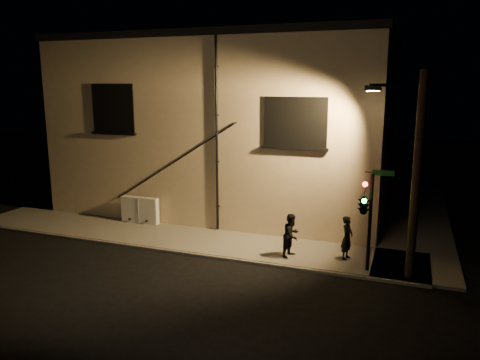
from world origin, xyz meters
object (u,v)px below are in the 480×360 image
at_px(pedestrian_a, 347,238).
at_px(traffic_signal, 364,204).
at_px(streetlamp_pole, 413,172).
at_px(utility_cabinet, 140,210).
at_px(pedestrian_b, 292,235).

relative_size(pedestrian_a, traffic_signal, 0.46).
bearing_deg(streetlamp_pole, traffic_signal, -177.57).
bearing_deg(pedestrian_a, utility_cabinet, 96.99).
relative_size(pedestrian_a, streetlamp_pole, 0.23).
distance_m(utility_cabinet, streetlamp_pole, 12.36).
bearing_deg(pedestrian_a, streetlamp_pole, -97.48).
height_order(utility_cabinet, streetlamp_pole, streetlamp_pole).
height_order(pedestrian_b, streetlamp_pole, streetlamp_pole).
bearing_deg(pedestrian_a, traffic_signal, -131.12).
xyz_separation_m(pedestrian_b, streetlamp_pole, (4.11, -0.44, 2.77)).
bearing_deg(utility_cabinet, pedestrian_a, -7.93).
xyz_separation_m(utility_cabinet, pedestrian_b, (7.69, -1.78, 0.21)).
bearing_deg(traffic_signal, streetlamp_pole, 2.43).
bearing_deg(pedestrian_b, traffic_signal, -81.84).
height_order(utility_cabinet, pedestrian_b, pedestrian_b).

